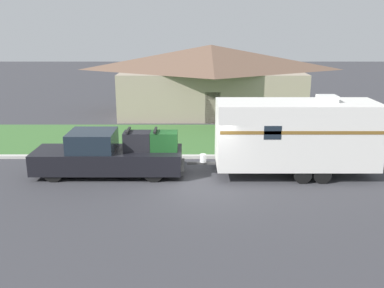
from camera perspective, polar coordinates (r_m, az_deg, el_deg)
ground_plane at (r=17.61m, az=1.77°, el=-5.57°), size 120.00×120.00×0.00m
curb_strip at (r=21.12m, az=1.49°, el=-1.70°), size 80.00×0.30×0.14m
lawn_strip at (r=24.64m, az=1.30°, el=0.72°), size 80.00×7.00×0.03m
house_across_street at (r=31.74m, az=2.64°, el=8.78°), size 13.74×8.06×4.95m
pickup_truck at (r=18.91m, az=-10.80°, el=-1.44°), size 6.49×2.03×2.06m
travel_trailer at (r=18.84m, az=13.81°, el=1.30°), size 8.06×2.39×3.52m
mailbox at (r=22.04m, az=13.49°, el=1.33°), size 0.48×0.20×1.41m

